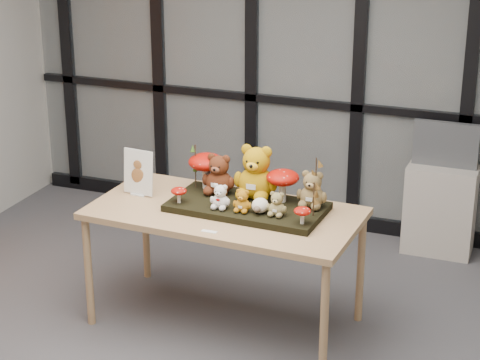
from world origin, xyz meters
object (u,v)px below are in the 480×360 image
at_px(cabinet, 440,210).
at_px(monitor, 446,144).
at_px(mushroom_back_right, 283,184).
at_px(bear_small_yellow, 243,199).
at_px(diorama_tray, 247,207).
at_px(display_table, 225,220).
at_px(bear_beige_small, 277,202).
at_px(bear_brown_medium, 219,172).
at_px(bear_pooh_yellow, 256,169).
at_px(bear_tan_back, 312,187).
at_px(plush_cream_hedgehog, 260,205).
at_px(mushroom_front_right, 302,215).
at_px(bear_white_bow, 220,195).
at_px(mushroom_back_left, 206,169).
at_px(mushroom_front_left, 179,194).
at_px(sign_holder, 138,174).

distance_m(cabinet, monitor, 0.53).
height_order(mushroom_back_right, cabinet, mushroom_back_right).
bearing_deg(bear_small_yellow, diorama_tray, 100.05).
bearing_deg(display_table, bear_beige_small, -5.59).
height_order(bear_brown_medium, monitor, bear_brown_medium).
xyz_separation_m(bear_pooh_yellow, bear_tan_back, (0.38, -0.02, -0.06)).
distance_m(bear_pooh_yellow, monitor, 1.78).
height_order(plush_cream_hedgehog, mushroom_front_right, mushroom_front_right).
bearing_deg(mushroom_front_right, bear_pooh_yellow, 142.68).
xyz_separation_m(bear_pooh_yellow, bear_white_bow, (-0.15, -0.26, -0.11)).
bearing_deg(bear_small_yellow, mushroom_back_left, 143.80).
bearing_deg(bear_pooh_yellow, bear_small_yellow, -86.87).
height_order(plush_cream_hedgehog, mushroom_front_left, mushroom_front_left).
distance_m(display_table, cabinet, 2.03).
height_order(bear_brown_medium, mushroom_back_right, bear_brown_medium).
xyz_separation_m(bear_white_bow, bear_beige_small, (0.37, 0.02, -0.00)).
distance_m(plush_cream_hedgehog, mushroom_back_right, 0.24).
relative_size(bear_pooh_yellow, bear_tan_back, 1.50).
bearing_deg(monitor, bear_brown_medium, -130.20).
bearing_deg(display_table, bear_pooh_yellow, 54.92).
distance_m(bear_brown_medium, bear_tan_back, 0.64).
relative_size(bear_brown_medium, bear_beige_small, 1.75).
bearing_deg(bear_tan_back, cabinet, 69.80).
bearing_deg(plush_cream_hedgehog, bear_tan_back, 41.14).
relative_size(mushroom_front_left, cabinet, 0.16).
relative_size(diorama_tray, mushroom_front_right, 8.47).
height_order(diorama_tray, bear_pooh_yellow, bear_pooh_yellow).
distance_m(mushroom_front_right, sign_holder, 1.20).
height_order(diorama_tray, sign_holder, sign_holder).
xyz_separation_m(cabinet, monitor, (0.00, 0.02, 0.53)).
bearing_deg(display_table, mushroom_front_right, -9.93).
distance_m(bear_small_yellow, monitor, 1.99).
bearing_deg(mushroom_front_left, cabinet, 50.24).
xyz_separation_m(bear_beige_small, monitor, (0.77, 1.70, -0.05)).
bearing_deg(bear_brown_medium, cabinet, 51.95).
distance_m(diorama_tray, cabinet, 1.93).
distance_m(bear_pooh_yellow, bear_white_bow, 0.31).
bearing_deg(plush_cream_hedgehog, mushroom_back_left, 152.46).
height_order(bear_brown_medium, mushroom_front_left, bear_brown_medium).
bearing_deg(bear_small_yellow, bear_pooh_yellow, 93.13).
distance_m(diorama_tray, monitor, 1.89).
bearing_deg(bear_beige_small, plush_cream_hedgehog, -179.14).
relative_size(bear_brown_medium, mushroom_front_left, 2.62).
relative_size(bear_white_bow, sign_holder, 0.56).
bearing_deg(monitor, bear_beige_small, -114.39).
bearing_deg(display_table, bear_tan_back, 20.03).
distance_m(plush_cream_hedgehog, mushroom_back_left, 0.56).
height_order(bear_white_bow, monitor, monitor).
height_order(diorama_tray, mushroom_back_right, mushroom_back_right).
bearing_deg(cabinet, sign_holder, -138.27).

